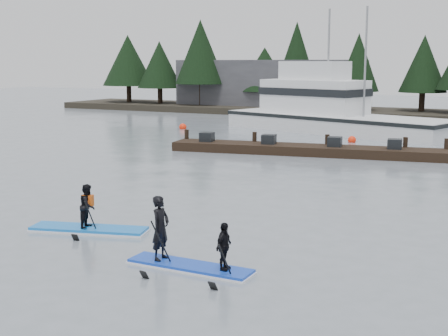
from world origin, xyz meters
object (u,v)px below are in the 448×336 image
at_px(floating_dock, 306,150).
at_px(paddleboard_solo, 88,217).
at_px(fishing_boat_large, 330,121).
at_px(paddleboard_duo, 185,245).

distance_m(floating_dock, paddleboard_solo, 17.19).
xyz_separation_m(fishing_boat_large, floating_dock, (2.14, -11.24, -0.46)).
bearing_deg(paddleboard_solo, paddleboard_duo, -36.24).
bearing_deg(floating_dock, fishing_boat_large, 91.57).
relative_size(floating_dock, paddleboard_solo, 4.17).
bearing_deg(floating_dock, paddleboard_duo, -88.42).
bearing_deg(paddleboard_duo, floating_dock, 101.19).
bearing_deg(fishing_boat_large, floating_dock, -61.73).
xyz_separation_m(floating_dock, paddleboard_solo, (-0.54, -17.18, 0.19)).
bearing_deg(paddleboard_duo, fishing_boat_large, 101.18).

